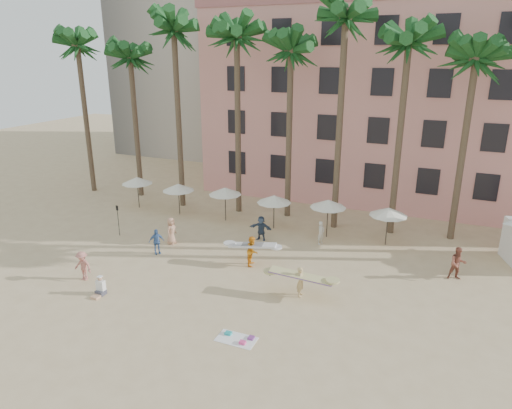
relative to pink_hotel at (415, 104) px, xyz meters
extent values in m
plane|color=#D1B789|center=(-7.00, -26.00, -8.00)|extent=(120.00, 120.00, 0.00)
cube|color=pink|center=(0.00, 0.00, 0.00)|extent=(35.00, 14.00, 16.00)
cylinder|color=brown|center=(-27.00, -11.00, -1.50)|extent=(0.44, 0.44, 13.00)
cylinder|color=brown|center=(-22.00, -10.50, -2.00)|extent=(0.44, 0.44, 12.00)
cylinder|color=brown|center=(-17.00, -11.50, -1.00)|extent=(0.44, 0.44, 14.00)
cylinder|color=brown|center=(-12.00, -11.00, -1.25)|extent=(0.44, 0.44, 13.50)
cylinder|color=brown|center=(-8.00, -10.50, -1.75)|extent=(0.44, 0.44, 12.50)
cylinder|color=brown|center=(-4.00, -11.50, -0.75)|extent=(0.44, 0.44, 14.50)
cylinder|color=brown|center=(0.00, -11.00, -1.50)|extent=(0.44, 0.44, 13.00)
cylinder|color=brown|center=(4.00, -10.50, -2.00)|extent=(0.44, 0.44, 12.00)
cylinder|color=#332B23|center=(-20.00, -13.50, -6.75)|extent=(0.07, 0.07, 2.50)
cone|color=white|center=(-20.00, -13.50, -5.65)|extent=(2.50, 2.50, 0.55)
cylinder|color=#332B23|center=(-16.00, -13.60, -6.80)|extent=(0.07, 0.07, 2.40)
cone|color=white|center=(-16.00, -13.60, -5.75)|extent=(2.50, 2.50, 0.55)
cylinder|color=#332B23|center=(-12.00, -13.40, -6.75)|extent=(0.07, 0.07, 2.50)
cone|color=white|center=(-12.00, -13.40, -5.65)|extent=(2.50, 2.50, 0.55)
cylinder|color=#332B23|center=(-8.00, -13.50, -6.80)|extent=(0.07, 0.07, 2.40)
cone|color=white|center=(-8.00, -13.50, -5.75)|extent=(2.50, 2.50, 0.55)
cylinder|color=#332B23|center=(-4.00, -13.60, -6.70)|extent=(0.07, 0.07, 2.60)
cone|color=white|center=(-4.00, -13.60, -5.55)|extent=(2.50, 2.50, 0.55)
cylinder|color=#332B23|center=(0.00, -13.40, -6.75)|extent=(0.07, 0.07, 2.50)
cone|color=white|center=(0.00, -13.40, -5.65)|extent=(2.50, 2.50, 0.55)
cube|color=white|center=(-4.64, -27.00, -7.99)|extent=(1.80, 1.00, 0.02)
cube|color=teal|center=(-5.14, -26.80, -7.93)|extent=(0.30, 0.25, 0.10)
cube|color=#EE428A|center=(-4.24, -27.20, -7.92)|extent=(0.28, 0.22, 0.12)
cube|color=#7A3683|center=(-4.04, -26.70, -7.94)|extent=(0.26, 0.30, 0.08)
imported|color=tan|center=(-3.19, -22.15, -7.16)|extent=(0.49, 0.66, 1.68)
cube|color=#CCC47F|center=(-3.19, -22.15, -6.83)|extent=(3.38, 1.03, 0.39)
imported|color=orange|center=(-7.01, -19.70, -7.08)|extent=(0.85, 1.01, 1.83)
cube|color=silver|center=(-7.01, -19.70, -6.72)|extent=(2.94, 1.29, 0.30)
imported|color=#4A71AD|center=(-13.29, -20.62, -7.16)|extent=(0.97, 1.00, 1.67)
imported|color=beige|center=(-4.06, -14.94, -7.21)|extent=(0.56, 0.68, 1.59)
imported|color=#B96E63|center=(-15.05, -25.22, -7.14)|extent=(1.12, 0.65, 1.73)
imported|color=tan|center=(-13.32, -18.87, -7.07)|extent=(0.64, 0.94, 1.86)
imported|color=#34445B|center=(-8.02, -15.90, -7.14)|extent=(1.60, 0.51, 1.72)
imported|color=#934F3D|center=(4.40, -16.86, -7.04)|extent=(1.12, 0.98, 1.93)
cylinder|color=black|center=(-17.52, -19.08, -6.95)|extent=(0.04, 0.04, 2.10)
cube|color=black|center=(-17.52, -19.08, -5.95)|extent=(0.18, 0.03, 0.35)
cube|color=#3F3F4C|center=(-13.02, -26.19, -7.88)|extent=(0.47, 0.43, 0.25)
cube|color=tan|center=(-13.02, -26.55, -7.94)|extent=(0.41, 0.47, 0.12)
cube|color=white|center=(-13.02, -26.14, -7.48)|extent=(0.46, 0.27, 0.57)
sphere|color=tan|center=(-13.02, -26.14, -7.07)|extent=(0.25, 0.25, 0.25)
camera|label=1|loc=(3.04, -42.80, 4.25)|focal=32.00mm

